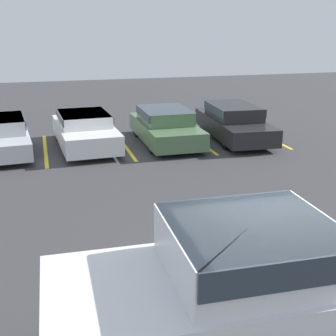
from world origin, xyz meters
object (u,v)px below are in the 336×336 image
parked_sedan_d (234,121)px  pickup_truck (270,288)px  parked_sedan_b (85,129)px  parked_sedan_c (165,125)px  parked_sedan_a (0,134)px

parked_sedan_d → pickup_truck: bearing=-17.5°
parked_sedan_d → parked_sedan_b: bearing=-88.5°
parked_sedan_c → parked_sedan_d: size_ratio=0.91×
parked_sedan_a → parked_sedan_c: (5.68, -0.18, 0.02)m
parked_sedan_a → parked_sedan_c: bearing=83.7°
pickup_truck → parked_sedan_d: size_ratio=1.22×
pickup_truck → parked_sedan_d: 11.93m
parked_sedan_b → pickup_truck: bearing=3.4°
parked_sedan_b → parked_sedan_d: (5.52, -0.18, 0.03)m
pickup_truck → parked_sedan_c: (1.60, 11.21, -0.28)m
pickup_truck → parked_sedan_c: 11.33m
parked_sedan_b → parked_sedan_c: (2.88, -0.12, 0.00)m
pickup_truck → parked_sedan_a: pickup_truck is taller
pickup_truck → parked_sedan_c: bearing=82.9°
parked_sedan_b → parked_sedan_c: size_ratio=1.02×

